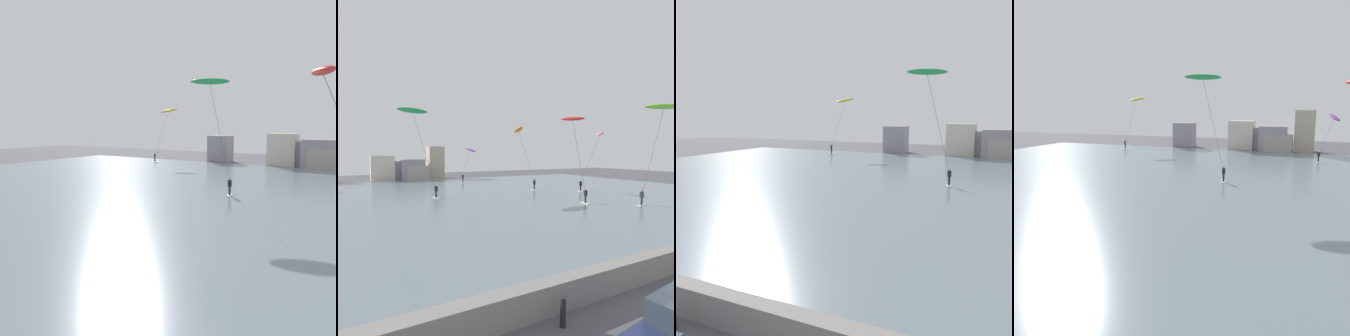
{
  "view_description": "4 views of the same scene",
  "coord_description": "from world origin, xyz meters",
  "views": [
    {
      "loc": [
        13.69,
        0.43,
        6.63
      ],
      "look_at": [
        2.31,
        17.46,
        4.16
      ],
      "focal_mm": 38.37,
      "sensor_mm": 36.0,
      "label": 1
    },
    {
      "loc": [
        -8.95,
        -3.58,
        5.49
      ],
      "look_at": [
        -0.72,
        11.34,
        4.66
      ],
      "focal_mm": 30.13,
      "sensor_mm": 36.0,
      "label": 2
    },
    {
      "loc": [
        6.52,
        -4.32,
        6.73
      ],
      "look_at": [
        -1.39,
        11.79,
        4.16
      ],
      "focal_mm": 39.93,
      "sensor_mm": 36.0,
      "label": 3
    },
    {
      "loc": [
        7.82,
        -1.87,
        7.69
      ],
      "look_at": [
        1.51,
        15.11,
        4.36
      ],
      "focal_mm": 35.38,
      "sensor_mm": 36.0,
      "label": 4
    }
  ],
  "objects": [
    {
      "name": "seawall_barrier",
      "position": [
        0.0,
        4.1,
        0.54
      ],
      "size": [
        60.0,
        0.7,
        1.07
      ],
      "primitive_type": "cube",
      "color": "gray",
      "rests_on": "ground"
    },
    {
      "name": "water_bay",
      "position": [
        0.0,
        30.8,
        0.05
      ],
      "size": [
        84.0,
        52.0,
        0.1
      ],
      "primitive_type": "cube",
      "color": "slate",
      "rests_on": "ground"
    },
    {
      "name": "far_shore_buildings",
      "position": [
        0.0,
        59.41,
        2.5
      ],
      "size": [
        25.99,
        4.83,
        7.23
      ],
      "color": "gray",
      "rests_on": "ground"
    },
    {
      "name": "bollard_post",
      "position": [
        -3.16,
        3.16,
        0.47
      ],
      "size": [
        0.18,
        0.18,
        0.95
      ],
      "primitive_type": "cylinder",
      "color": "black",
      "rests_on": "ground"
    },
    {
      "name": "kitesurfer_green",
      "position": [
        -2.17,
        31.53,
        10.04
      ],
      "size": [
        4.93,
        2.46,
        11.02
      ],
      "color": "silver",
      "rests_on": "water_bay"
    },
    {
      "name": "kitesurfer_purple",
      "position": [
        11.25,
        47.6,
        5.91
      ],
      "size": [
        2.99,
        3.71,
        6.97
      ],
      "color": "silver",
      "rests_on": "water_bay"
    },
    {
      "name": "kitesurfer_lime",
      "position": [
        17.84,
        13.34,
        9.39
      ],
      "size": [
        3.27,
        4.17,
        10.39
      ],
      "color": "silver",
      "rests_on": "water_bay"
    },
    {
      "name": "kitesurfer_pink",
      "position": [
        20.99,
        24.36,
        7.65
      ],
      "size": [
        3.25,
        5.04,
        8.84
      ],
      "color": "silver",
      "rests_on": "water_bay"
    },
    {
      "name": "kitesurfer_red",
      "position": [
        10.83,
        18.0,
        7.81
      ],
      "size": [
        4.43,
        3.35,
        9.17
      ],
      "color": "silver",
      "rests_on": "water_bay"
    },
    {
      "name": "kitesurfer_orange",
      "position": [
        13.31,
        32.26,
        8.05
      ],
      "size": [
        3.44,
        2.8,
        9.58
      ],
      "color": "silver",
      "rests_on": "water_bay"
    }
  ]
}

